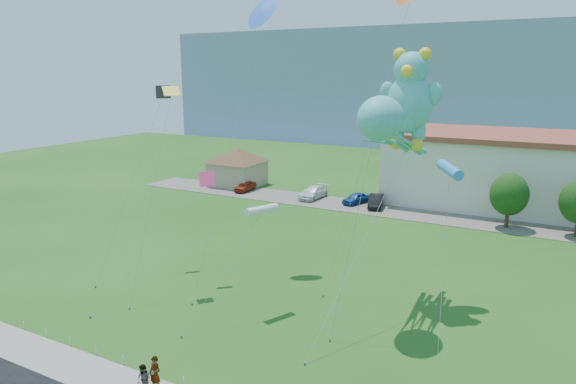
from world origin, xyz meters
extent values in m
plane|color=#205016|center=(0.00, 0.00, 0.00)|extent=(160.00, 160.00, 0.00)
cube|color=#59544C|center=(0.00, 35.00, 0.03)|extent=(70.00, 6.00, 0.06)
cube|color=#728F9D|center=(0.00, 120.00, 12.50)|extent=(160.00, 50.00, 25.00)
cube|color=tan|center=(-24.00, 38.00, 1.60)|extent=(6.00, 6.00, 3.20)
pyramid|color=brown|center=(-24.00, 38.00, 4.10)|extent=(9.20, 9.20, 1.80)
cylinder|color=white|center=(-13.00, -1.30, 0.25)|extent=(0.05, 0.05, 0.50)
cylinder|color=white|center=(-11.00, -1.30, 0.25)|extent=(0.05, 0.05, 0.50)
cylinder|color=white|center=(-9.00, -1.30, 0.25)|extent=(0.05, 0.05, 0.50)
cylinder|color=white|center=(-7.00, -1.30, 0.25)|extent=(0.05, 0.05, 0.50)
cylinder|color=white|center=(-5.00, -1.30, 0.25)|extent=(0.05, 0.05, 0.50)
cylinder|color=white|center=(-3.00, -1.30, 0.25)|extent=(0.05, 0.05, 0.50)
cylinder|color=white|center=(-1.00, -1.30, 0.25)|extent=(0.05, 0.05, 0.50)
cylinder|color=#3F2B19|center=(10.00, 34.00, 1.10)|extent=(0.36, 0.36, 2.20)
ellipsoid|color=#14380F|center=(10.00, 34.00, 3.40)|extent=(3.60, 3.60, 4.14)
imported|color=gray|center=(-1.82, -2.34, 0.98)|extent=(0.66, 0.44, 1.77)
imported|color=gray|center=(-2.08, -2.83, 0.87)|extent=(0.80, 0.65, 1.53)
imported|color=#A22D13|center=(-21.11, 35.39, 0.70)|extent=(1.65, 3.80, 1.28)
imported|color=silver|center=(-11.79, 35.99, 0.78)|extent=(2.38, 5.09, 1.44)
imported|color=#19498E|center=(-6.34, 35.97, 0.69)|extent=(2.61, 3.99, 1.26)
imported|color=black|center=(-3.78, 35.58, 0.77)|extent=(2.49, 4.56, 1.43)
ellipsoid|color=teal|center=(4.73, 9.79, 12.28)|extent=(2.58, 3.36, 2.58)
sphere|color=white|center=(4.27, 8.77, 12.55)|extent=(0.41, 0.41, 0.41)
sphere|color=white|center=(5.19, 8.77, 12.55)|extent=(0.41, 0.41, 0.41)
cylinder|color=slate|center=(3.53, 5.91, 0.08)|extent=(0.10, 0.10, 0.16)
cylinder|color=gray|center=(4.13, 7.35, 5.82)|extent=(1.23, 2.91, 11.32)
ellipsoid|color=teal|center=(5.15, 14.19, 12.86)|extent=(2.95, 2.51, 3.69)
sphere|color=teal|center=(5.15, 14.19, 15.01)|extent=(2.16, 2.16, 2.16)
sphere|color=yellow|center=(4.36, 14.19, 15.92)|extent=(0.79, 0.79, 0.79)
sphere|color=yellow|center=(5.95, 14.19, 15.92)|extent=(0.79, 0.79, 0.79)
sphere|color=yellow|center=(5.15, 13.28, 14.90)|extent=(0.79, 0.79, 0.79)
ellipsoid|color=teal|center=(3.68, 14.19, 13.54)|extent=(1.02, 0.73, 1.43)
ellipsoid|color=teal|center=(6.63, 14.19, 13.54)|extent=(1.02, 0.73, 1.43)
ellipsoid|color=teal|center=(4.47, 14.19, 11.16)|extent=(0.91, 0.79, 1.48)
ellipsoid|color=teal|center=(5.83, 14.19, 11.16)|extent=(0.91, 0.79, 1.48)
sphere|color=yellow|center=(4.47, 13.97, 10.36)|extent=(0.79, 0.79, 0.79)
sphere|color=yellow|center=(5.83, 13.97, 10.36)|extent=(0.79, 0.79, 0.79)
cylinder|color=slate|center=(3.36, 3.10, 0.08)|extent=(0.10, 0.10, 0.16)
cylinder|color=gray|center=(4.25, 8.64, 5.15)|extent=(1.82, 11.12, 9.99)
cube|color=#F63671|center=(-8.00, 10.29, 7.46)|extent=(1.29, 1.29, 0.86)
cylinder|color=slate|center=(-10.65, 1.50, 0.08)|extent=(0.10, 0.10, 0.16)
cylinder|color=gray|center=(-9.32, 5.90, 3.71)|extent=(2.67, 8.81, 7.12)
cone|color=blue|center=(-6.81, 16.18, 19.22)|extent=(1.80, 1.33, 1.33)
cylinder|color=slate|center=(-6.29, 5.97, 0.08)|extent=(0.10, 0.10, 0.16)
cylinder|color=gray|center=(-6.55, 11.08, 9.59)|extent=(0.55, 10.24, 18.87)
cube|color=yellow|center=(-9.53, 8.75, 13.61)|extent=(1.29, 1.29, 0.86)
cylinder|color=slate|center=(-9.42, 3.56, 0.08)|extent=(0.10, 0.10, 0.16)
cylinder|color=gray|center=(-9.48, 6.16, 6.78)|extent=(0.14, 5.22, 13.26)
cylinder|color=white|center=(-2.05, 7.94, 6.52)|extent=(0.50, 2.25, 0.87)
cylinder|color=slate|center=(-4.11, 2.27, 0.08)|extent=(0.10, 0.10, 0.16)
cylinder|color=gray|center=(-3.08, 5.10, 3.24)|extent=(2.08, 5.70, 6.18)
cylinder|color=#2F89D7|center=(9.46, 5.71, 10.44)|extent=(0.50, 2.25, 0.87)
cylinder|color=gray|center=(9.90, 3.51, 5.20)|extent=(0.92, 4.43, 10.09)
cube|color=black|center=(-13.40, 12.30, 13.37)|extent=(1.29, 1.29, 0.86)
cylinder|color=slate|center=(-14.06, 4.93, 0.08)|extent=(0.10, 0.10, 0.16)
cylinder|color=gray|center=(-13.73, 8.61, 6.67)|extent=(0.68, 7.40, 13.02)
cylinder|color=slate|center=(0.77, 11.11, 0.08)|extent=(0.10, 0.10, 0.16)
cylinder|color=gray|center=(2.58, 13.79, 10.10)|extent=(3.66, 5.39, 19.88)
camera|label=1|loc=(13.86, -18.37, 14.80)|focal=32.00mm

